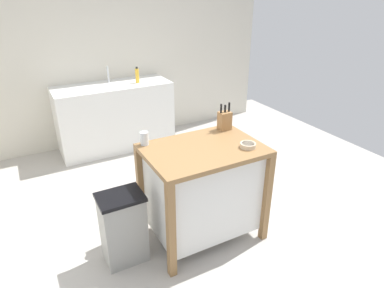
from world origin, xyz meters
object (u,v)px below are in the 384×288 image
object	(u,v)px
drinking_cup	(144,138)
bowl_ceramic_small	(248,145)
knife_block	(225,120)
bottle_spray_cleaner	(137,75)
sink_faucet	(108,74)
kitchen_island	(203,188)
trash_bin	(123,228)

from	to	relation	value
drinking_cup	bowl_ceramic_small	bearing A→B (deg)	-32.04
drinking_cup	knife_block	bearing A→B (deg)	-2.73
drinking_cup	bottle_spray_cleaner	xyz separation A→B (m)	(0.63, 1.88, 0.06)
drinking_cup	sink_faucet	bearing A→B (deg)	82.27
kitchen_island	drinking_cup	world-z (taller)	drinking_cup
bowl_ceramic_small	sink_faucet	xyz separation A→B (m)	(-0.45, 2.54, 0.10)
bowl_ceramic_small	trash_bin	xyz separation A→B (m)	(-1.06, 0.21, -0.60)
trash_bin	bottle_spray_cleaner	distance (m)	2.44
trash_bin	sink_faucet	size ratio (longest dim) A/B	2.86
bowl_ceramic_small	trash_bin	size ratio (longest dim) A/B	0.21
kitchen_island	drinking_cup	size ratio (longest dim) A/B	8.57
bowl_ceramic_small	knife_block	bearing A→B (deg)	84.15
kitchen_island	sink_faucet	world-z (taller)	sink_faucet
trash_bin	sink_faucet	world-z (taller)	sink_faucet
bowl_ceramic_small	drinking_cup	bearing A→B (deg)	147.96
kitchen_island	bottle_spray_cleaner	world-z (taller)	bottle_spray_cleaner
knife_block	bowl_ceramic_small	xyz separation A→B (m)	(-0.04, -0.42, -0.07)
knife_block	drinking_cup	distance (m)	0.78
kitchen_island	knife_block	distance (m)	0.66
sink_faucet	kitchen_island	bearing A→B (deg)	-86.95
kitchen_island	drinking_cup	distance (m)	0.67
kitchen_island	drinking_cup	xyz separation A→B (m)	(-0.41, 0.29, 0.45)
knife_block	drinking_cup	xyz separation A→B (m)	(-0.78, 0.04, -0.03)
kitchen_island	trash_bin	bearing A→B (deg)	177.28
trash_bin	sink_faucet	xyz separation A→B (m)	(0.60, 2.34, 0.70)
knife_block	drinking_cup	bearing A→B (deg)	177.27
kitchen_island	bowl_ceramic_small	xyz separation A→B (m)	(0.33, -0.17, 0.42)
drinking_cup	bottle_spray_cleaner	bearing A→B (deg)	71.61
bottle_spray_cleaner	knife_block	bearing A→B (deg)	-85.41
trash_bin	drinking_cup	bearing A→B (deg)	38.13
bowl_ceramic_small	trash_bin	bearing A→B (deg)	168.88
drinking_cup	trash_bin	distance (m)	0.76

